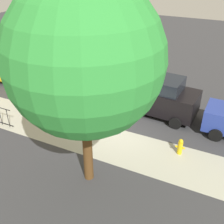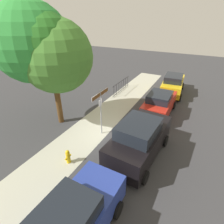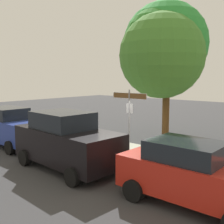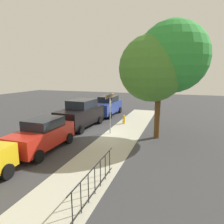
# 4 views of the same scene
# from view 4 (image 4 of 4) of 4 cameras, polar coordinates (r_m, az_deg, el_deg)

# --- Properties ---
(ground_plane) EXTENTS (60.00, 60.00, 0.00)m
(ground_plane) POSITION_cam_4_polar(r_m,az_deg,el_deg) (14.33, -2.16, -6.12)
(ground_plane) COLOR #38383A
(sidewalk_strip) EXTENTS (24.00, 2.60, 0.00)m
(sidewalk_strip) POSITION_cam_4_polar(r_m,az_deg,el_deg) (12.13, 0.23, -9.36)
(sidewalk_strip) COLOR #B0AF9B
(sidewalk_strip) RESTS_ON ground_plane
(street_sign) EXTENTS (1.79, 0.07, 2.98)m
(street_sign) POSITION_cam_4_polar(r_m,az_deg,el_deg) (13.77, -0.56, 2.45)
(street_sign) COLOR #9EA0A5
(street_sign) RESTS_ON ground_plane
(shade_tree) EXTENTS (4.93, 5.62, 7.57)m
(shade_tree) POSITION_cam_4_polar(r_m,az_deg,el_deg) (13.34, 14.89, 14.29)
(shade_tree) COLOR #55371A
(shade_tree) RESTS_ON ground_plane
(car_blue) EXTENTS (4.61, 2.00, 1.96)m
(car_blue) POSITION_cam_4_polar(r_m,az_deg,el_deg) (20.27, -1.27, 1.84)
(car_blue) COLOR #263992
(car_blue) RESTS_ON ground_plane
(car_black) EXTENTS (4.70, 2.39, 2.20)m
(car_black) POSITION_cam_4_polar(r_m,az_deg,el_deg) (15.86, -9.09, -0.52)
(car_black) COLOR black
(car_black) RESTS_ON ground_plane
(car_red) EXTENTS (4.16, 1.97, 1.78)m
(car_red) POSITION_cam_4_polar(r_m,az_deg,el_deg) (11.69, -19.65, -6.18)
(car_red) COLOR red
(car_red) RESTS_ON ground_plane
(iron_fence) EXTENTS (3.67, 0.04, 1.07)m
(iron_fence) POSITION_cam_4_polar(r_m,az_deg,el_deg) (7.36, -5.03, -19.01)
(iron_fence) COLOR black
(iron_fence) RESTS_ON ground_plane
(fire_hydrant) EXTENTS (0.42, 0.22, 0.78)m
(fire_hydrant) POSITION_cam_4_polar(r_m,az_deg,el_deg) (16.88, 3.48, -2.13)
(fire_hydrant) COLOR yellow
(fire_hydrant) RESTS_ON ground_plane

